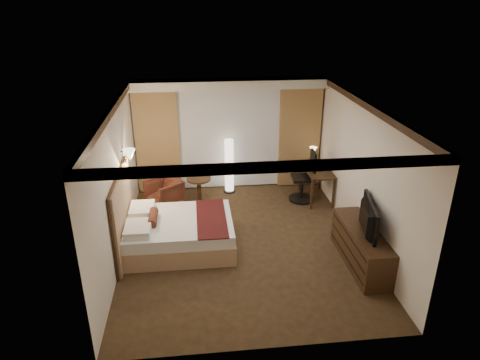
{
  "coord_description": "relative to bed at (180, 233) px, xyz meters",
  "views": [
    {
      "loc": [
        -0.85,
        -7.12,
        4.41
      ],
      "look_at": [
        0.0,
        0.4,
        1.15
      ],
      "focal_mm": 32.0,
      "sensor_mm": 36.0,
      "label": 1
    }
  ],
  "objects": [
    {
      "name": "desk",
      "position": [
        3.14,
        1.79,
        0.08
      ],
      "size": [
        0.55,
        1.17,
        0.75
      ],
      "primitive_type": null,
      "color": "black",
      "rests_on": "floor"
    },
    {
      "name": "crown_molding",
      "position": [
        1.19,
        0.02,
        2.35
      ],
      "size": [
        4.5,
        5.5,
        0.12
      ],
      "primitive_type": null,
      "color": "black",
      "rests_on": "ceiling"
    },
    {
      "name": "desk_lamp",
      "position": [
        3.14,
        2.22,
        0.63
      ],
      "size": [
        0.18,
        0.18,
        0.34
      ],
      "primitive_type": null,
      "color": "#FFD899",
      "rests_on": "desk"
    },
    {
      "name": "dresser",
      "position": [
        3.19,
        -0.92,
        0.05
      ],
      "size": [
        0.5,
        1.76,
        0.68
      ],
      "primitive_type": null,
      "color": "black",
      "rests_on": "floor"
    },
    {
      "name": "armchair",
      "position": [
        -0.38,
        1.79,
        0.05
      ],
      "size": [
        0.91,
        0.92,
        0.69
      ],
      "primitive_type": "imported",
      "rotation": [
        0.0,
        0.0,
        -0.93
      ],
      "color": "#471D15",
      "rests_on": "floor"
    },
    {
      "name": "right_wall",
      "position": [
        3.44,
        0.02,
        1.06
      ],
      "size": [
        0.02,
        5.5,
        2.7
      ],
      "primitive_type": "cube",
      "color": "silver",
      "rests_on": "floor"
    },
    {
      "name": "curtain_right_drape",
      "position": [
        2.89,
        2.63,
        0.96
      ],
      "size": [
        1.0,
        0.14,
        2.45
      ],
      "primitive_type": "cube",
      "color": "#9D7F47",
      "rests_on": "back_wall"
    },
    {
      "name": "television",
      "position": [
        3.16,
        -0.92,
        0.71
      ],
      "size": [
        0.83,
        1.19,
        0.14
      ],
      "primitive_type": "imported",
      "rotation": [
        0.0,
        0.0,
        1.37
      ],
      "color": "black",
      "rests_on": "dresser"
    },
    {
      "name": "left_wall",
      "position": [
        -1.06,
        0.02,
        1.06
      ],
      "size": [
        0.02,
        5.5,
        2.7
      ],
      "primitive_type": "cube",
      "color": "silver",
      "rests_on": "floor"
    },
    {
      "name": "office_chair",
      "position": [
        2.79,
        1.74,
        0.31
      ],
      "size": [
        0.61,
        0.61,
        1.2
      ],
      "primitive_type": null,
      "rotation": [
        0.0,
        0.0,
        -0.06
      ],
      "color": "black",
      "rests_on": "floor"
    },
    {
      "name": "floor_lamp",
      "position": [
        1.15,
        2.4,
        0.38
      ],
      "size": [
        0.28,
        0.28,
        1.34
      ],
      "primitive_type": null,
      "color": "white",
      "rests_on": "floor"
    },
    {
      "name": "ceiling",
      "position": [
        1.19,
        0.02,
        2.41
      ],
      "size": [
        4.5,
        5.5,
        0.01
      ],
      "primitive_type": "cube",
      "color": "white",
      "rests_on": "back_wall"
    },
    {
      "name": "side_table",
      "position": [
        0.41,
        1.88,
        0.01
      ],
      "size": [
        0.55,
        0.55,
        0.61
      ],
      "primitive_type": null,
      "color": "black",
      "rests_on": "floor"
    },
    {
      "name": "wall_sconce",
      "position": [
        -0.9,
        0.78,
        1.33
      ],
      "size": [
        0.24,
        0.24,
        0.24
      ],
      "primitive_type": null,
      "color": "white",
      "rests_on": "left_wall"
    },
    {
      "name": "bed",
      "position": [
        0.0,
        0.0,
        0.0
      ],
      "size": [
        2.0,
        1.56,
        0.59
      ],
      "primitive_type": null,
      "color": "white",
      "rests_on": "floor"
    },
    {
      "name": "headboard",
      "position": [
        -1.01,
        -0.0,
        0.46
      ],
      "size": [
        0.12,
        1.86,
        1.5
      ],
      "primitive_type": null,
      "color": "#A17D5E",
      "rests_on": "floor"
    },
    {
      "name": "back_wall",
      "position": [
        1.19,
        2.77,
        1.06
      ],
      "size": [
        4.5,
        0.02,
        2.7
      ],
      "primitive_type": "cube",
      "color": "silver",
      "rests_on": "floor"
    },
    {
      "name": "curtain_sheer",
      "position": [
        1.19,
        2.69,
        0.96
      ],
      "size": [
        2.48,
        0.04,
        2.45
      ],
      "primitive_type": "cube",
      "color": "silver",
      "rests_on": "back_wall"
    },
    {
      "name": "floor",
      "position": [
        1.19,
        0.02,
        -0.29
      ],
      "size": [
        4.5,
        5.5,
        0.01
      ],
      "primitive_type": "cube",
      "color": "#312313",
      "rests_on": "ground"
    },
    {
      "name": "curtain_left_drape",
      "position": [
        -0.51,
        2.63,
        0.96
      ],
      "size": [
        1.0,
        0.14,
        2.45
      ],
      "primitive_type": "cube",
      "color": "#9D7F47",
      "rests_on": "back_wall"
    },
    {
      "name": "soffit",
      "position": [
        1.19,
        2.52,
        2.31
      ],
      "size": [
        4.5,
        0.5,
        0.2
      ],
      "primitive_type": "cube",
      "color": "white",
      "rests_on": "ceiling"
    }
  ]
}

